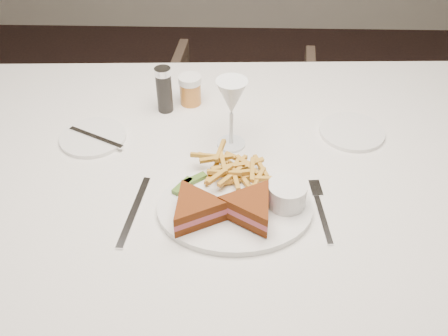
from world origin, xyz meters
The scene contains 3 objects.
table centered at (0.05, 0.12, 0.38)m, with size 1.51×1.01×0.75m, color silver.
chair_far centered at (0.09, 0.94, 0.30)m, with size 0.58×0.54×0.60m, color #4B3A2E.
table_setting centered at (0.06, 0.08, 0.79)m, with size 0.80×0.62×0.18m.
Camera 1 is at (0.07, -0.74, 1.48)m, focal length 40.00 mm.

